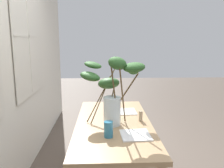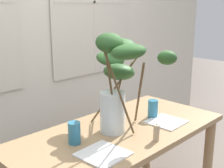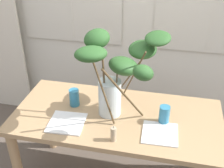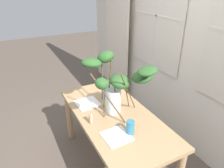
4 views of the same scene
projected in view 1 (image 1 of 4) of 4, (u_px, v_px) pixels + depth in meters
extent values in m
cube|color=white|center=(28.00, 36.00, 2.78)|extent=(0.97, 0.01, 1.37)
cube|color=silver|center=(28.00, 36.00, 2.78)|extent=(1.04, 0.01, 1.44)
cube|color=silver|center=(29.00, 36.00, 2.78)|extent=(0.02, 0.01, 1.37)
cube|color=silver|center=(29.00, 36.00, 2.78)|extent=(0.97, 0.01, 0.02)
cube|color=tan|center=(114.00, 124.00, 2.33)|extent=(1.55, 0.74, 0.04)
cylinder|color=tan|center=(134.00, 130.00, 3.11)|extent=(0.08, 0.08, 0.70)
cylinder|color=tan|center=(88.00, 131.00, 3.09)|extent=(0.08, 0.08, 0.70)
cylinder|color=silver|center=(112.00, 111.00, 2.24)|extent=(0.17, 0.17, 0.27)
cylinder|color=silver|center=(112.00, 120.00, 2.26)|extent=(0.15, 0.15, 0.09)
cylinder|color=brown|center=(123.00, 96.00, 2.34)|extent=(0.26, 0.27, 0.50)
ellipsoid|color=#285123|center=(134.00, 70.00, 2.43)|extent=(0.19, 0.19, 0.13)
cylinder|color=brown|center=(110.00, 103.00, 2.27)|extent=(0.04, 0.10, 0.39)
ellipsoid|color=#285123|center=(109.00, 83.00, 2.28)|extent=(0.28, 0.27, 0.16)
cylinder|color=brown|center=(115.00, 95.00, 2.17)|extent=(0.06, 0.09, 0.60)
ellipsoid|color=#285123|center=(117.00, 63.00, 2.08)|extent=(0.25, 0.25, 0.17)
cylinder|color=brown|center=(101.00, 99.00, 2.31)|extent=(0.23, 0.21, 0.44)
ellipsoid|color=#285123|center=(90.00, 76.00, 2.37)|extent=(0.29, 0.30, 0.15)
cylinder|color=brown|center=(102.00, 93.00, 2.36)|extent=(0.20, 0.32, 0.55)
ellipsoid|color=#285123|center=(93.00, 65.00, 2.45)|extent=(0.26, 0.26, 0.12)
cylinder|color=brown|center=(123.00, 97.00, 2.18)|extent=(0.21, 0.09, 0.56)
ellipsoid|color=#285123|center=(134.00, 67.00, 2.09)|extent=(0.26, 0.26, 0.12)
cylinder|color=teal|center=(108.00, 129.00, 1.96)|extent=(0.08, 0.08, 0.14)
cylinder|color=teal|center=(113.00, 106.00, 2.65)|extent=(0.08, 0.08, 0.14)
cube|color=white|center=(135.00, 135.00, 2.00)|extent=(0.26, 0.26, 0.01)
cube|color=white|center=(125.00, 112.00, 2.65)|extent=(0.25, 0.25, 0.01)
cylinder|color=tan|center=(141.00, 116.00, 2.35)|extent=(0.04, 0.04, 0.10)
cylinder|color=black|center=(141.00, 110.00, 2.34)|extent=(0.00, 0.00, 0.01)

